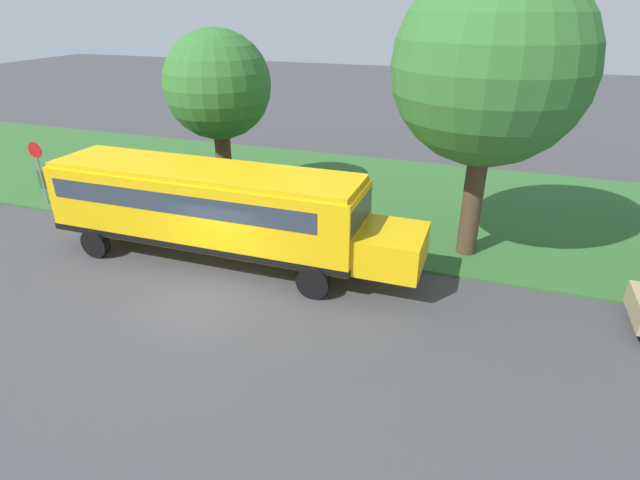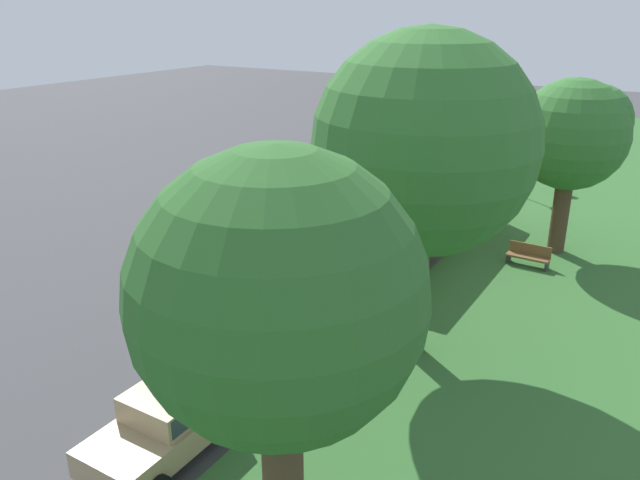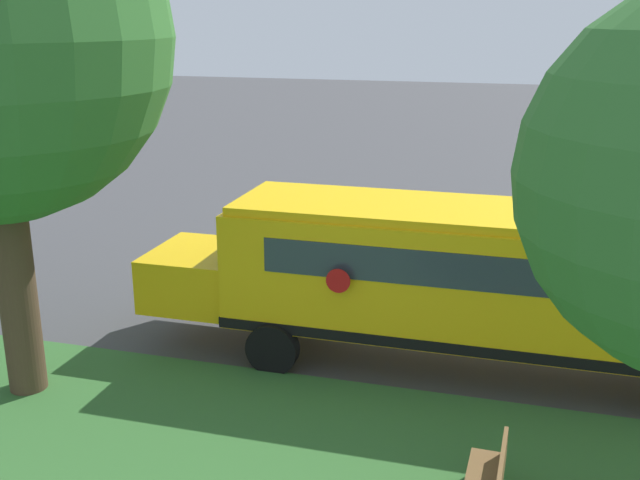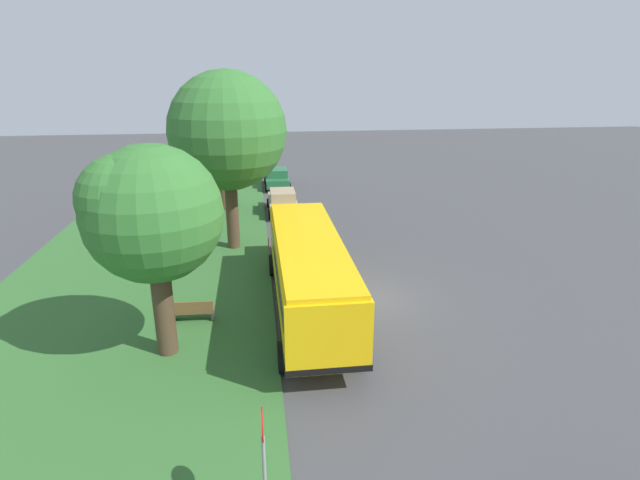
# 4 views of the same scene
# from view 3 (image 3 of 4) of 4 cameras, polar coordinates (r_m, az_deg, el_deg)

# --- Properties ---
(ground_plane) EXTENTS (120.00, 120.00, 0.00)m
(ground_plane) POSITION_cam_3_polar(r_m,az_deg,el_deg) (17.42, 10.26, -5.51)
(ground_plane) COLOR #424244
(school_bus) EXTENTS (2.84, 12.42, 3.16)m
(school_bus) POSITION_cam_3_polar(r_m,az_deg,el_deg) (14.20, 13.06, -2.61)
(school_bus) COLOR yellow
(school_bus) RESTS_ON ground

